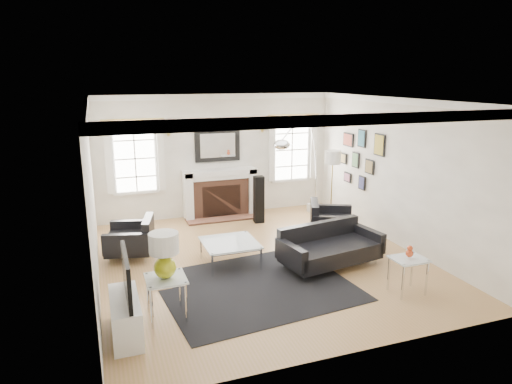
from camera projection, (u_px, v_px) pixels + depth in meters
name	position (u px, v px, depth m)	size (l,w,h in m)	color
floor	(262.00, 260.00, 8.12)	(6.00, 6.00, 0.00)	#A27B44
back_wall	(217.00, 156.00, 10.52)	(5.50, 0.04, 2.80)	white
front_wall	(356.00, 242.00, 5.03)	(5.50, 0.04, 2.80)	white
left_wall	(92.00, 197.00, 6.89)	(0.04, 6.00, 2.80)	white
right_wall	(398.00, 173.00, 8.66)	(0.04, 6.00, 2.80)	white
ceiling	(262.00, 100.00, 7.43)	(5.50, 6.00, 0.02)	white
crown_molding	(262.00, 104.00, 7.45)	(5.50, 6.00, 0.12)	white
fireplace	(220.00, 194.00, 10.54)	(1.70, 0.69, 1.11)	white
mantel_mirror	(218.00, 145.00, 10.41)	(1.05, 0.07, 0.75)	black
window_left	(135.00, 158.00, 9.86)	(1.24, 0.15, 1.62)	white
window_right	(292.00, 149.00, 11.05)	(1.24, 0.15, 1.62)	white
gallery_wall	(360.00, 155.00, 9.80)	(0.04, 1.73, 1.29)	black
tv_unit	(126.00, 311.00, 5.70)	(0.35, 1.00, 1.09)	white
area_rug	(256.00, 286.00, 7.09)	(2.83, 2.36, 0.01)	black
sofa	(329.00, 248.00, 7.84)	(1.87, 1.09, 0.58)	black
armchair_left	(133.00, 239.00, 8.19)	(0.97, 1.04, 0.60)	black
armchair_right	(329.00, 222.00, 9.09)	(1.13, 1.19, 0.63)	black
coffee_table	(230.00, 244.00, 7.85)	(0.92, 0.92, 0.41)	silver
side_table_left	(166.00, 285.00, 6.07)	(0.53, 0.53, 0.58)	silver
nesting_table	(408.00, 266.00, 6.80)	(0.50, 0.42, 0.55)	silver
gourd_lamp	(164.00, 252.00, 5.96)	(0.39, 0.39, 0.63)	#B7BE17
orange_vase	(410.00, 252.00, 6.74)	(0.11, 0.11, 0.18)	#CB401A
arc_floor_lamp	(300.00, 167.00, 9.85)	(1.67, 1.55, 2.37)	white
stick_floor_lamp	(333.00, 161.00, 9.56)	(0.34, 0.34, 1.67)	gold
speaker_tower	(259.00, 199.00, 10.12)	(0.21, 0.21, 1.05)	black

